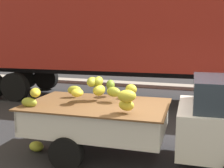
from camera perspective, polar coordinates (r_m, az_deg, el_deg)
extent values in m
plane|color=#28282B|center=(5.63, 10.15, -15.79)|extent=(220.00, 220.00, 0.00)
cube|color=gray|center=(13.36, 15.25, -0.64)|extent=(80.00, 0.80, 0.16)
cube|color=silver|center=(5.73, -3.04, -8.94)|extent=(2.78, 1.80, 0.08)
cube|color=silver|center=(6.40, -0.69, -4.49)|extent=(2.71, 0.17, 0.44)
cube|color=silver|center=(4.92, -6.18, -8.96)|extent=(2.71, 0.17, 0.44)
cube|color=silver|center=(5.38, 10.54, -7.43)|extent=(0.12, 1.68, 0.44)
cube|color=silver|center=(6.20, -14.80, -5.30)|extent=(0.12, 1.68, 0.44)
cube|color=#B21914|center=(6.44, -0.61, -4.77)|extent=(2.60, 0.13, 0.07)
cube|color=brown|center=(5.59, -3.08, -4.18)|extent=(2.90, 1.92, 0.03)
ellipsoid|color=#A8AA2B|center=(6.16, -7.74, -1.26)|extent=(0.34, 0.27, 0.20)
ellipsoid|color=gold|center=(6.02, 3.96, -1.11)|extent=(0.35, 0.34, 0.23)
ellipsoid|color=gold|center=(5.77, -2.67, -1.28)|extent=(0.30, 0.37, 0.23)
ellipsoid|color=gold|center=(5.59, -15.52, -1.71)|extent=(0.36, 0.41, 0.18)
ellipsoid|color=olive|center=(6.18, -0.32, -0.21)|extent=(0.27, 0.32, 0.24)
ellipsoid|color=#A5AA2D|center=(5.80, -2.80, 0.57)|extent=(0.19, 0.31, 0.20)
ellipsoid|color=gold|center=(4.75, 3.07, -2.49)|extent=(0.38, 0.33, 0.21)
ellipsoid|color=gold|center=(4.86, 2.98, -4.36)|extent=(0.33, 0.25, 0.20)
ellipsoid|color=#98A32C|center=(5.65, 0.33, -1.64)|extent=(0.39, 0.33, 0.20)
ellipsoid|color=#9CA92F|center=(5.60, -16.68, -3.66)|extent=(0.36, 0.23, 0.19)
ellipsoid|color=yellow|center=(5.55, -7.19, -1.81)|extent=(0.31, 0.34, 0.16)
ellipsoid|color=#A6AA2C|center=(5.77, -4.13, 0.43)|extent=(0.25, 0.36, 0.21)
cylinder|color=black|center=(6.64, -3.37, -8.66)|extent=(0.65, 0.23, 0.64)
cylinder|color=black|center=(5.24, -9.39, -13.96)|extent=(0.65, 0.23, 0.64)
cube|color=maroon|center=(10.47, 0.74, 10.78)|extent=(12.12, 3.18, 2.70)
cube|color=black|center=(10.55, 0.72, 2.61)|extent=(11.04, 1.03, 0.30)
cylinder|color=black|center=(13.06, -13.41, 1.25)|extent=(1.10, 0.36, 1.08)
cylinder|color=black|center=(11.04, -19.34, -0.57)|extent=(1.10, 0.36, 1.08)
cylinder|color=black|center=(13.61, -17.42, 1.40)|extent=(1.10, 0.36, 1.08)
cylinder|color=#38383A|center=(10.32, 18.76, -0.75)|extent=(0.18, 0.18, 1.25)
ellipsoid|color=#A2A92D|center=(6.27, -15.30, -12.27)|extent=(0.44, 0.40, 0.20)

